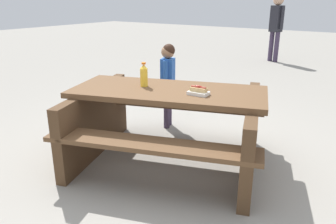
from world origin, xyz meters
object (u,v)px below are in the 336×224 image
object	(u,v)px
soda_bottle	(144,75)
hotdog_tray	(198,91)
picnic_table	(168,120)
child_in_coat	(168,75)
bystander_adult	(277,19)

from	to	relation	value
soda_bottle	hotdog_tray	xyz separation A→B (m)	(0.58, 0.04, -0.08)
picnic_table	soda_bottle	bearing A→B (deg)	-171.69
picnic_table	child_in_coat	size ratio (longest dim) A/B	2.07
hotdog_tray	soda_bottle	bearing A→B (deg)	-176.49
picnic_table	soda_bottle	xyz separation A→B (m)	(-0.26, -0.04, 0.41)
picnic_table	bystander_adult	xyz separation A→B (m)	(-0.94, 6.09, 0.61)
picnic_table	bystander_adult	size ratio (longest dim) A/B	1.31
bystander_adult	soda_bottle	bearing A→B (deg)	-83.67
soda_bottle	child_in_coat	distance (m)	0.90
child_in_coat	picnic_table	bearing A→B (deg)	-55.20
hotdog_tray	bystander_adult	distance (m)	6.23
picnic_table	hotdog_tray	bearing A→B (deg)	-0.29
picnic_table	hotdog_tray	distance (m)	0.47
picnic_table	child_in_coat	bearing A→B (deg)	124.80
soda_bottle	child_in_coat	world-z (taller)	child_in_coat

